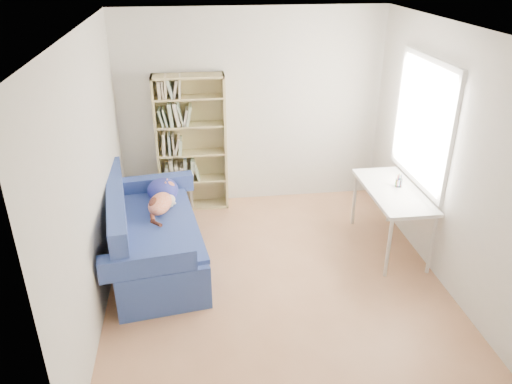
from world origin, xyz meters
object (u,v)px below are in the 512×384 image
bookshelf (192,149)px  desk (393,195)px  pen_cup (399,182)px  sofa (151,235)px

bookshelf → desk: bearing=-31.1°
pen_cup → desk: bearing=-137.1°
sofa → bookshelf: 1.50m
desk → pen_cup: bearing=42.9°
desk → pen_cup: pen_cup is taller
bookshelf → sofa: bearing=-110.6°
desk → bookshelf: bearing=148.9°
sofa → pen_cup: sofa is taller
sofa → desk: 2.78m
sofa → pen_cup: (2.84, 0.05, 0.45)m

